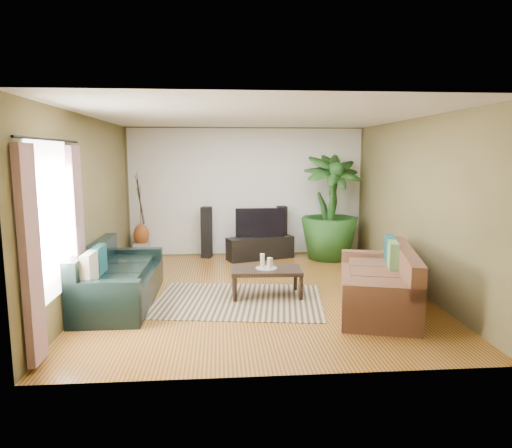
{
  "coord_description": "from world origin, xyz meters",
  "views": [
    {
      "loc": [
        -0.57,
        -6.89,
        2.14
      ],
      "look_at": [
        0.0,
        0.2,
        1.05
      ],
      "focal_mm": 32.0,
      "sensor_mm": 36.0,
      "label": 1
    }
  ],
  "objects": [
    {
      "name": "coffee_table",
      "position": [
        0.12,
        -0.23,
        0.22
      ],
      "size": [
        1.07,
        0.61,
        0.43
      ],
      "primitive_type": "cube",
      "rotation": [
        0.0,
        0.0,
        -0.04
      ],
      "color": "black",
      "rests_on": "floor"
    },
    {
      "name": "window_pane",
      "position": [
        -2.48,
        -1.6,
        1.4
      ],
      "size": [
        0.0,
        1.8,
        1.8
      ],
      "primitive_type": "plane",
      "rotation": [
        1.57,
        0.0,
        1.57
      ],
      "color": "white",
      "rests_on": "ground"
    },
    {
      "name": "television",
      "position": [
        0.25,
        2.31,
        0.76
      ],
      "size": [
        1.01,
        0.05,
        0.6
      ],
      "primitive_type": "cube",
      "color": "black",
      "rests_on": "tv_stand"
    },
    {
      "name": "pedestal",
      "position": [
        -2.17,
        2.44,
        0.17
      ],
      "size": [
        0.4,
        0.4,
        0.35
      ],
      "primitive_type": "cube",
      "rotation": [
        0.0,
        0.0,
        0.17
      ],
      "color": "gray",
      "rests_on": "floor"
    },
    {
      "name": "tv_stand",
      "position": [
        0.25,
        2.29,
        0.23
      ],
      "size": [
        1.43,
        0.82,
        0.46
      ],
      "primitive_type": "cube",
      "rotation": [
        0.0,
        0.0,
        0.31
      ],
      "color": "black",
      "rests_on": "floor"
    },
    {
      "name": "candle_short",
      "position": [
        0.19,
        -0.17,
        0.51
      ],
      "size": [
        0.07,
        0.07,
        0.13
      ],
      "primitive_type": "cylinder",
      "color": "beige",
      "rests_on": "candle_tray"
    },
    {
      "name": "candle_tall",
      "position": [
        0.06,
        -0.2,
        0.55
      ],
      "size": [
        0.07,
        0.07,
        0.21
      ],
      "primitive_type": "cylinder",
      "color": "beige",
      "rests_on": "candle_tray"
    },
    {
      "name": "side_table",
      "position": [
        -2.25,
        0.32,
        0.24
      ],
      "size": [
        0.54,
        0.54,
        0.49
      ],
      "primitive_type": "cube",
      "rotation": [
        0.0,
        0.0,
        0.2
      ],
      "color": "brown",
      "rests_on": "floor"
    },
    {
      "name": "backwall_panel",
      "position": [
        0.0,
        2.74,
        1.35
      ],
      "size": [
        4.9,
        0.0,
        4.9
      ],
      "primitive_type": "plane",
      "rotation": [
        1.57,
        0.0,
        0.0
      ],
      "color": "white",
      "rests_on": "ground"
    },
    {
      "name": "curtain_rod",
      "position": [
        -2.43,
        -1.6,
        2.3
      ],
      "size": [
        0.03,
        1.9,
        0.03
      ],
      "primitive_type": "cylinder",
      "rotation": [
        1.57,
        0.0,
        0.0
      ],
      "color": "black",
      "rests_on": "ground"
    },
    {
      "name": "wall_right",
      "position": [
        2.5,
        0.0,
        1.35
      ],
      "size": [
        0.0,
        5.5,
        5.5
      ],
      "primitive_type": "plane",
      "rotation": [
        1.57,
        0.0,
        -1.57
      ],
      "color": "brown",
      "rests_on": "ground"
    },
    {
      "name": "wall_front",
      "position": [
        0.0,
        -2.75,
        1.35
      ],
      "size": [
        5.0,
        0.0,
        5.0
      ],
      "primitive_type": "plane",
      "rotation": [
        -1.57,
        0.0,
        0.0
      ],
      "color": "brown",
      "rests_on": "ground"
    },
    {
      "name": "floor",
      "position": [
        0.0,
        0.0,
        0.0
      ],
      "size": [
        5.5,
        5.5,
        0.0
      ],
      "primitive_type": "plane",
      "color": "#9D6C28",
      "rests_on": "ground"
    },
    {
      "name": "candle_tray",
      "position": [
        0.12,
        -0.23,
        0.44
      ],
      "size": [
        0.33,
        0.33,
        0.01
      ],
      "primitive_type": "cylinder",
      "color": "gray",
      "rests_on": "coffee_table"
    },
    {
      "name": "plant_pot",
      "position": [
        1.68,
        2.2,
        0.15
      ],
      "size": [
        0.4,
        0.4,
        0.31
      ],
      "primitive_type": "cylinder",
      "color": "black",
      "rests_on": "floor"
    },
    {
      "name": "speaker_right",
      "position": [
        0.73,
        2.5,
        0.53
      ],
      "size": [
        0.21,
        0.23,
        1.07
      ],
      "primitive_type": "cube",
      "rotation": [
        0.0,
        0.0,
        0.1
      ],
      "color": "black",
      "rests_on": "floor"
    },
    {
      "name": "curtain_near",
      "position": [
        -2.43,
        -2.35,
        1.15
      ],
      "size": [
        0.08,
        0.35,
        2.2
      ],
      "primitive_type": "cube",
      "color": "gray",
      "rests_on": "ground"
    },
    {
      "name": "candle_mid",
      "position": [
        0.16,
        -0.27,
        0.53
      ],
      "size": [
        0.07,
        0.07,
        0.16
      ],
      "primitive_type": "cylinder",
      "color": "beige",
      "rests_on": "candle_tray"
    },
    {
      "name": "area_rug",
      "position": [
        -0.31,
        -0.42,
        0.01
      ],
      "size": [
        2.64,
        2.04,
        0.01
      ],
      "primitive_type": "cube",
      "rotation": [
        0.0,
        0.0,
        -0.14
      ],
      "color": "tan",
      "rests_on": "floor"
    },
    {
      "name": "ceiling",
      "position": [
        0.0,
        0.0,
        2.7
      ],
      "size": [
        5.5,
        5.5,
        0.0
      ],
      "primitive_type": "plane",
      "rotation": [
        3.14,
        0.0,
        0.0
      ],
      "color": "white",
      "rests_on": "ground"
    },
    {
      "name": "wall_left",
      "position": [
        -2.5,
        0.0,
        1.35
      ],
      "size": [
        0.0,
        5.5,
        5.5
      ],
      "primitive_type": "plane",
      "rotation": [
        1.57,
        0.0,
        1.57
      ],
      "color": "brown",
      "rests_on": "ground"
    },
    {
      "name": "wall_back",
      "position": [
        0.0,
        2.75,
        1.35
      ],
      "size": [
        5.0,
        0.0,
        5.0
      ],
      "primitive_type": "plane",
      "rotation": [
        1.57,
        0.0,
        0.0
      ],
      "color": "brown",
      "rests_on": "ground"
    },
    {
      "name": "vase",
      "position": [
        -2.17,
        2.44,
        0.51
      ],
      "size": [
        0.32,
        0.32,
        0.45
      ],
      "primitive_type": "ellipsoid",
      "color": "#91461A",
      "rests_on": "pedestal"
    },
    {
      "name": "potted_plant",
      "position": [
        1.68,
        2.2,
        1.07
      ],
      "size": [
        1.36,
        1.36,
        2.14
      ],
      "primitive_type": "imported",
      "rotation": [
        0.0,
        0.0,
        0.14
      ],
      "color": "#1B4416",
      "rests_on": "floor"
    },
    {
      "name": "speaker_left",
      "position": [
        -0.85,
        2.5,
        0.53
      ],
      "size": [
        0.24,
        0.26,
        1.07
      ],
      "primitive_type": "cube",
      "rotation": [
        0.0,
        0.0,
        -0.27
      ],
      "color": "black",
      "rests_on": "floor"
    },
    {
      "name": "sofa_right",
      "position": [
        1.61,
        -0.85,
        0.42
      ],
      "size": [
        1.47,
        2.3,
        0.85
      ],
      "primitive_type": "cube",
      "rotation": [
        0.0,
        0.0,
        -1.83
      ],
      "color": "brown",
      "rests_on": "floor"
    },
    {
      "name": "curtain_far",
      "position": [
        -2.43,
        -0.85,
        1.15
      ],
      "size": [
        0.08,
        0.35,
        2.2
      ],
      "primitive_type": "cube",
      "color": "gray",
      "rests_on": "ground"
    },
    {
      "name": "sofa_left",
      "position": [
        -2.01,
        -0.36,
        0.42
      ],
      "size": [
        0.95,
        2.16,
        0.85
      ],
      "primitive_type": "cube",
      "rotation": [
        0.0,
        0.0,
        1.56
      ],
      "color": "black",
      "rests_on": "floor"
    }
  ]
}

